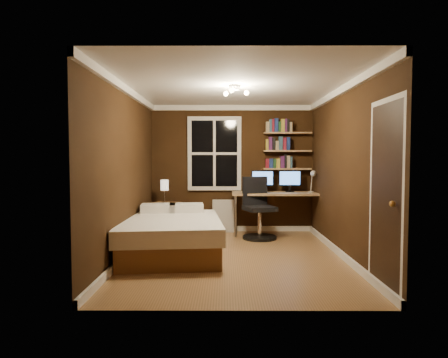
{
  "coord_description": "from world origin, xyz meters",
  "views": [
    {
      "loc": [
        -0.13,
        -5.85,
        1.46
      ],
      "look_at": [
        -0.15,
        0.45,
        1.13
      ],
      "focal_mm": 32.0,
      "sensor_mm": 36.0,
      "label": 1
    }
  ],
  "objects_px": {
    "nightstand": "(165,219)",
    "bedside_lamp": "(165,191)",
    "bed": "(171,235)",
    "office_chair": "(258,214)",
    "desk": "(277,195)",
    "monitor_right": "(290,181)",
    "monitor_left": "(263,181)",
    "desk_lamp": "(312,181)",
    "radiator": "(223,216)"
  },
  "relations": [
    {
      "from": "nightstand",
      "to": "desk",
      "type": "bearing_deg",
      "value": 22.63
    },
    {
      "from": "monitor_left",
      "to": "monitor_right",
      "type": "xyz_separation_m",
      "value": [
        0.53,
        0.0,
        0.0
      ]
    },
    {
      "from": "bed",
      "to": "nightstand",
      "type": "xyz_separation_m",
      "value": [
        -0.33,
        1.52,
        0.01
      ]
    },
    {
      "from": "bed",
      "to": "desk",
      "type": "distance_m",
      "value": 2.47
    },
    {
      "from": "monitor_left",
      "to": "bed",
      "type": "bearing_deg",
      "value": -132.06
    },
    {
      "from": "bedside_lamp",
      "to": "desk_lamp",
      "type": "distance_m",
      "value": 2.8
    },
    {
      "from": "radiator",
      "to": "monitor_right",
      "type": "distance_m",
      "value": 1.47
    },
    {
      "from": "desk",
      "to": "monitor_right",
      "type": "xyz_separation_m",
      "value": [
        0.27,
        0.08,
        0.27
      ]
    },
    {
      "from": "bed",
      "to": "bedside_lamp",
      "type": "relative_size",
      "value": 4.96
    },
    {
      "from": "bed",
      "to": "office_chair",
      "type": "xyz_separation_m",
      "value": [
        1.43,
        1.23,
        0.15
      ]
    },
    {
      "from": "monitor_left",
      "to": "desk_lamp",
      "type": "relative_size",
      "value": 0.99
    },
    {
      "from": "monitor_right",
      "to": "desk_lamp",
      "type": "xyz_separation_m",
      "value": [
        0.4,
        -0.18,
        0.01
      ]
    },
    {
      "from": "office_chair",
      "to": "monitor_left",
      "type": "bearing_deg",
      "value": 57.29
    },
    {
      "from": "bed",
      "to": "nightstand",
      "type": "bearing_deg",
      "value": 96.32
    },
    {
      "from": "desk",
      "to": "monitor_left",
      "type": "height_order",
      "value": "monitor_left"
    },
    {
      "from": "monitor_left",
      "to": "bedside_lamp",
      "type": "bearing_deg",
      "value": -174.26
    },
    {
      "from": "desk_lamp",
      "to": "radiator",
      "type": "bearing_deg",
      "value": 169.21
    },
    {
      "from": "desk",
      "to": "monitor_left",
      "type": "relative_size",
      "value": 3.88
    },
    {
      "from": "bed",
      "to": "monitor_left",
      "type": "relative_size",
      "value": 4.93
    },
    {
      "from": "desk_lamp",
      "to": "office_chair",
      "type": "bearing_deg",
      "value": -163.96
    },
    {
      "from": "nightstand",
      "to": "office_chair",
      "type": "xyz_separation_m",
      "value": [
        1.75,
        -0.29,
        0.13
      ]
    },
    {
      "from": "bedside_lamp",
      "to": "desk_lamp",
      "type": "bearing_deg",
      "value": 0.13
    },
    {
      "from": "desk",
      "to": "monitor_left",
      "type": "bearing_deg",
      "value": 161.98
    },
    {
      "from": "radiator",
      "to": "monitor_right",
      "type": "height_order",
      "value": "monitor_right"
    },
    {
      "from": "nightstand",
      "to": "monitor_right",
      "type": "xyz_separation_m",
      "value": [
        2.4,
        0.19,
        0.71
      ]
    },
    {
      "from": "nightstand",
      "to": "office_chair",
      "type": "relative_size",
      "value": 0.55
    },
    {
      "from": "desk",
      "to": "office_chair",
      "type": "height_order",
      "value": "office_chair"
    },
    {
      "from": "desk",
      "to": "monitor_right",
      "type": "relative_size",
      "value": 3.88
    },
    {
      "from": "desk",
      "to": "desk_lamp",
      "type": "bearing_deg",
      "value": -8.32
    },
    {
      "from": "office_chair",
      "to": "desk_lamp",
      "type": "bearing_deg",
      "value": -2.9
    },
    {
      "from": "radiator",
      "to": "monitor_right",
      "type": "xyz_separation_m",
      "value": [
        1.29,
        -0.14,
        0.7
      ]
    },
    {
      "from": "bed",
      "to": "radiator",
      "type": "height_order",
      "value": "bed"
    },
    {
      "from": "monitor_right",
      "to": "office_chair",
      "type": "bearing_deg",
      "value": -143.26
    },
    {
      "from": "monitor_left",
      "to": "monitor_right",
      "type": "relative_size",
      "value": 1.0
    },
    {
      "from": "bed",
      "to": "desk_lamp",
      "type": "xyz_separation_m",
      "value": [
        2.47,
        1.53,
        0.73
      ]
    },
    {
      "from": "desk",
      "to": "desk_lamp",
      "type": "relative_size",
      "value": 3.86
    },
    {
      "from": "bedside_lamp",
      "to": "office_chair",
      "type": "distance_m",
      "value": 1.82
    },
    {
      "from": "bed",
      "to": "office_chair",
      "type": "relative_size",
      "value": 1.93
    },
    {
      "from": "bed",
      "to": "monitor_right",
      "type": "distance_m",
      "value": 2.78
    },
    {
      "from": "monitor_right",
      "to": "bedside_lamp",
      "type": "bearing_deg",
      "value": -175.52
    },
    {
      "from": "desk",
      "to": "desk_lamp",
      "type": "xyz_separation_m",
      "value": [
        0.66,
        -0.1,
        0.28
      ]
    },
    {
      "from": "bedside_lamp",
      "to": "radiator",
      "type": "relative_size",
      "value": 0.68
    },
    {
      "from": "nightstand",
      "to": "monitor_left",
      "type": "distance_m",
      "value": 2.01
    },
    {
      "from": "office_chair",
      "to": "desk",
      "type": "bearing_deg",
      "value": 27.31
    },
    {
      "from": "radiator",
      "to": "desk",
      "type": "bearing_deg",
      "value": -12.37
    },
    {
      "from": "monitor_left",
      "to": "desk_lamp",
      "type": "height_order",
      "value": "desk_lamp"
    },
    {
      "from": "nightstand",
      "to": "bedside_lamp",
      "type": "distance_m",
      "value": 0.53
    },
    {
      "from": "nightstand",
      "to": "radiator",
      "type": "relative_size",
      "value": 0.97
    },
    {
      "from": "nightstand",
      "to": "bedside_lamp",
      "type": "height_order",
      "value": "bedside_lamp"
    },
    {
      "from": "bed",
      "to": "office_chair",
      "type": "bearing_deg",
      "value": 35.01
    }
  ]
}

